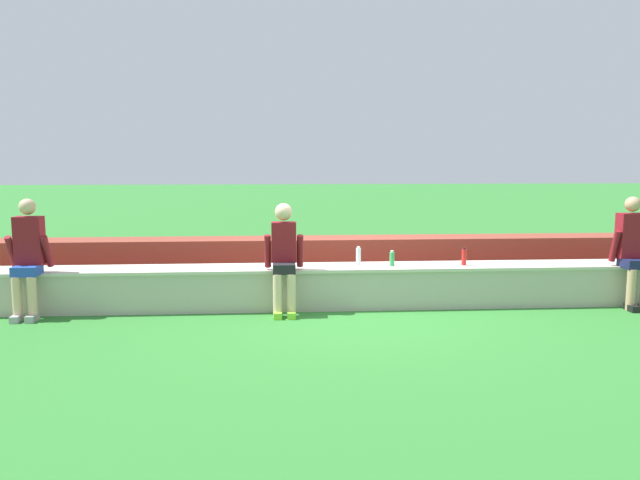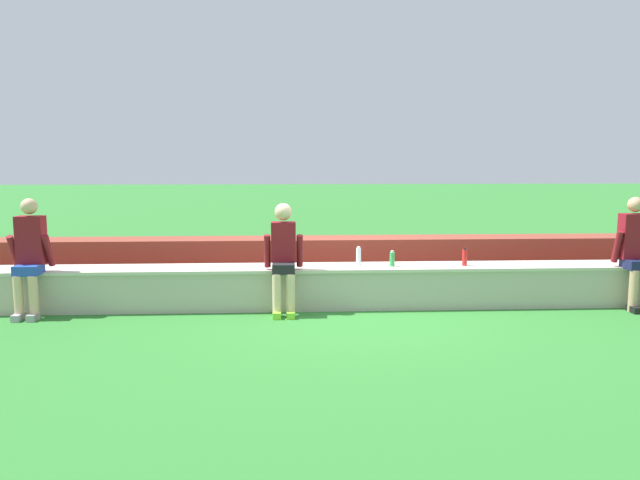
# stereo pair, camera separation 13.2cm
# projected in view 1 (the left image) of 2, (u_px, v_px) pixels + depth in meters

# --- Properties ---
(ground_plane) EXTENTS (80.00, 80.00, 0.00)m
(ground_plane) POSITION_uv_depth(u_px,v_px,m) (355.00, 311.00, 7.80)
(ground_plane) COLOR #2D752D
(stone_seating_wall) EXTENTS (10.04, 0.61, 0.54)m
(stone_seating_wall) POSITION_uv_depth(u_px,v_px,m) (352.00, 285.00, 8.05)
(stone_seating_wall) COLOR #B7AF9E
(stone_seating_wall) RESTS_ON ground
(brick_bleachers) EXTENTS (13.98, 1.23, 0.74)m
(brick_bleachers) POSITION_uv_depth(u_px,v_px,m) (343.00, 268.00, 9.20)
(brick_bleachers) COLOR brown
(brick_bleachers) RESTS_ON ground
(person_far_left) EXTENTS (0.50, 0.50, 1.45)m
(person_far_left) POSITION_uv_depth(u_px,v_px,m) (28.00, 255.00, 7.42)
(person_far_left) COLOR #DBAD89
(person_far_left) RESTS_ON ground
(person_left_of_center) EXTENTS (0.49, 0.54, 1.38)m
(person_left_of_center) POSITION_uv_depth(u_px,v_px,m) (284.00, 255.00, 7.62)
(person_left_of_center) COLOR beige
(person_left_of_center) RESTS_ON ground
(person_center) EXTENTS (0.52, 0.49, 1.45)m
(person_center) POSITION_uv_depth(u_px,v_px,m) (633.00, 249.00, 7.93)
(person_center) COLOR tan
(person_center) RESTS_ON ground
(water_bottle_center_gap) EXTENTS (0.07, 0.07, 0.21)m
(water_bottle_center_gap) POSITION_uv_depth(u_px,v_px,m) (392.00, 259.00, 7.98)
(water_bottle_center_gap) COLOR green
(water_bottle_center_gap) RESTS_ON stone_seating_wall
(water_bottle_near_left) EXTENTS (0.06, 0.06, 0.25)m
(water_bottle_near_left) POSITION_uv_depth(u_px,v_px,m) (358.00, 256.00, 8.05)
(water_bottle_near_left) COLOR silver
(water_bottle_near_left) RESTS_ON stone_seating_wall
(water_bottle_mid_right) EXTENTS (0.06, 0.06, 0.24)m
(water_bottle_mid_right) POSITION_uv_depth(u_px,v_px,m) (464.00, 257.00, 8.05)
(water_bottle_mid_right) COLOR red
(water_bottle_mid_right) RESTS_ON stone_seating_wall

